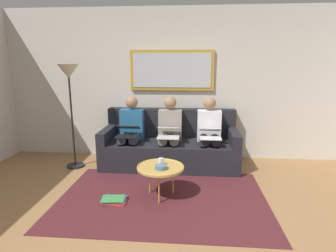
{
  "coord_description": "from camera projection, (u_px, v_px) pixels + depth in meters",
  "views": [
    {
      "loc": [
        -0.34,
        2.41,
        1.68
      ],
      "look_at": [
        0.0,
        -1.7,
        0.75
      ],
      "focal_mm": 30.12,
      "sensor_mm": 36.0,
      "label": 1
    }
  ],
  "objects": [
    {
      "name": "ground_plane",
      "position": [
        154.0,
        244.0,
        2.75
      ],
      "size": [
        6.0,
        5.2,
        0.1
      ],
      "primitive_type": "cube",
      "color": "olive"
    },
    {
      "name": "wall_rear",
      "position": [
        172.0,
        85.0,
        4.98
      ],
      "size": [
        6.0,
        0.12,
        2.6
      ],
      "primitive_type": "cube",
      "color": "beige",
      "rests_on": "ground_plane"
    },
    {
      "name": "area_rug",
      "position": [
        162.0,
        198.0,
        3.56
      ],
      "size": [
        2.6,
        1.8,
        0.01
      ],
      "primitive_type": "cube",
      "color": "#4C1E23",
      "rests_on": "ground_plane"
    },
    {
      "name": "couch",
      "position": [
        170.0,
        146.0,
        4.73
      ],
      "size": [
        2.2,
        0.9,
        0.9
      ],
      "color": "black",
      "rests_on": "ground_plane"
    },
    {
      "name": "framed_mirror",
      "position": [
        172.0,
        70.0,
        4.83
      ],
      "size": [
        1.44,
        0.05,
        0.68
      ],
      "color": "#B7892D"
    },
    {
      "name": "coffee_table",
      "position": [
        161.0,
        168.0,
        3.53
      ],
      "size": [
        0.59,
        0.59,
        0.42
      ],
      "color": "tan",
      "rests_on": "ground_plane"
    },
    {
      "name": "cup",
      "position": [
        161.0,
        162.0,
        3.57
      ],
      "size": [
        0.07,
        0.07,
        0.09
      ],
      "primitive_type": "cylinder",
      "color": "silver",
      "rests_on": "coffee_table"
    },
    {
      "name": "bowl",
      "position": [
        161.0,
        167.0,
        3.44
      ],
      "size": [
        0.15,
        0.15,
        0.05
      ],
      "primitive_type": "cylinder",
      "color": "slate",
      "rests_on": "coffee_table"
    },
    {
      "name": "person_left",
      "position": [
        209.0,
        131.0,
        4.54
      ],
      "size": [
        0.38,
        0.58,
        1.14
      ],
      "color": "silver",
      "rests_on": "couch"
    },
    {
      "name": "laptop_white",
      "position": [
        210.0,
        133.0,
        4.31
      ],
      "size": [
        0.33,
        0.35,
        0.15
      ],
      "color": "white"
    },
    {
      "name": "person_middle",
      "position": [
        170.0,
        130.0,
        4.59
      ],
      "size": [
        0.38,
        0.58,
        1.14
      ],
      "color": "gray",
      "rests_on": "couch"
    },
    {
      "name": "laptop_silver",
      "position": [
        169.0,
        132.0,
        4.36
      ],
      "size": [
        0.33,
        0.38,
        0.16
      ],
      "color": "silver"
    },
    {
      "name": "person_right",
      "position": [
        131.0,
        129.0,
        4.65
      ],
      "size": [
        0.38,
        0.58,
        1.14
      ],
      "color": "#235B84",
      "rests_on": "couch"
    },
    {
      "name": "laptop_black",
      "position": [
        128.0,
        131.0,
        4.42
      ],
      "size": [
        0.34,
        0.37,
        0.16
      ],
      "color": "black"
    },
    {
      "name": "magazine_stack",
      "position": [
        114.0,
        200.0,
        3.47
      ],
      "size": [
        0.32,
        0.25,
        0.05
      ],
      "color": "red",
      "rests_on": "ground_plane"
    },
    {
      "name": "standing_lamp",
      "position": [
        69.0,
        83.0,
        4.36
      ],
      "size": [
        0.32,
        0.32,
        1.66
      ],
      "color": "black",
      "rests_on": "ground_plane"
    }
  ]
}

